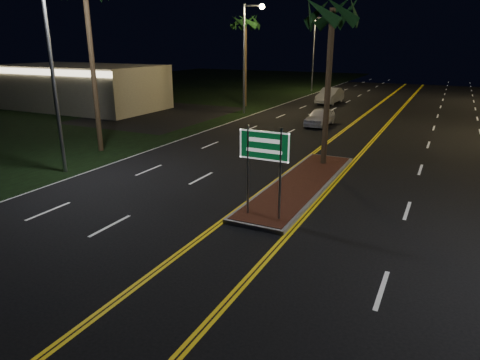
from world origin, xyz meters
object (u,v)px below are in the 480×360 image
Objects in this scene: highway_sign at (264,154)px; palm_median at (332,13)px; streetlight_left_far at (317,45)px; car_far at (330,94)px; streetlight_left_mid at (248,47)px; palm_left_far at (245,23)px; car_near at (320,115)px; commercial_building at (82,87)px; median_island at (301,184)px; streetlight_left_near at (56,50)px.

highway_sign is 9.11m from palm_median.
streetlight_left_far reaches higher than car_far.
streetlight_left_far is 35.18m from palm_median.
streetlight_left_mid reaches higher than palm_left_far.
car_near is (-3.34, 10.79, -6.51)m from palm_median.
commercial_building reaches higher than car_near.
streetlight_left_near is (-10.61, -3.00, 5.57)m from median_island.
palm_left_far is at bearing -97.78° from streetlight_left_far.
streetlight_left_near and streetlight_left_far have the same top height.
highway_sign is 0.36× the size of streetlight_left_near.
median_island is at bearing -26.55° from commercial_building.
highway_sign reaches higher than car_far.
commercial_building is 24.36m from car_far.
palm_left_far is at bearing -137.87° from car_far.
highway_sign is 0.70× the size of car_near.
palm_left_far is (-12.80, 21.00, 7.66)m from median_island.
commercial_building is 28.18m from palm_median.
palm_median reaches higher than median_island.
highway_sign is at bearing -63.41° from streetlight_left_mid.
palm_left_far is (-2.19, 4.00, 2.09)m from streetlight_left_mid.
highway_sign is at bearing -78.45° from car_near.
car_near is at bearing 67.18° from streetlight_left_near.
palm_left_far is (-12.80, 25.20, 5.34)m from highway_sign.
streetlight_left_mid reaches higher than car_near.
streetlight_left_mid is at bearing -61.33° from palm_left_far.
palm_left_far is at bearing 121.36° from median_island.
streetlight_left_mid is at bearing 128.17° from palm_median.
car_far is (4.73, 9.68, -4.74)m from streetlight_left_mid.
palm_median is at bearing -20.05° from commercial_building.
streetlight_left_near is at bearing -84.79° from palm_left_far.
streetlight_left_mid reaches higher than highway_sign.
median_island is 27.34m from car_far.
car_far is at bearing 80.94° from streetlight_left_near.
palm_left_far is 11.26m from car_far.
streetlight_left_mid is at bearing 160.91° from car_near.
highway_sign is at bearing -6.47° from streetlight_left_near.
streetlight_left_near is at bearing -111.49° from car_near.
highway_sign is 42.67m from streetlight_left_far.
highway_sign is 0.36× the size of palm_left_far.
median_island is 1.16× the size of palm_left_far.
streetlight_left_far reaches higher than highway_sign.
streetlight_left_near is at bearing -90.00° from streetlight_left_far.
palm_median is (0.00, 3.50, 7.19)m from median_island.
streetlight_left_far is at bearing 90.00° from streetlight_left_mid.
car_far is at bearing 39.41° from palm_left_far.
streetlight_left_near is 30.43m from car_far.
car_near is at bearing 103.15° from median_island.
highway_sign is at bearing -90.00° from median_island.
streetlight_left_far is 1.96× the size of car_near.
commercial_building is 22.49m from streetlight_left_near.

